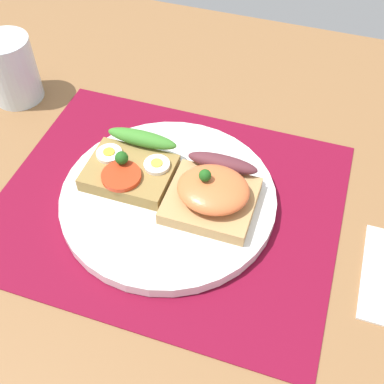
{
  "coord_description": "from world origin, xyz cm",
  "views": [
    {
      "loc": [
        14.46,
        -34.59,
        46.25
      ],
      "look_at": [
        3.0,
        0.0,
        3.28
      ],
      "focal_mm": 45.64,
      "sensor_mm": 36.0,
      "label": 1
    }
  ],
  "objects_px": {
    "sandwich_salmon": "(213,192)",
    "drinking_glass": "(11,69)",
    "plate": "(168,198)",
    "sandwich_egg_tomato": "(131,166)"
  },
  "relations": [
    {
      "from": "plate",
      "to": "sandwich_salmon",
      "type": "height_order",
      "value": "sandwich_salmon"
    },
    {
      "from": "sandwich_salmon",
      "to": "drinking_glass",
      "type": "height_order",
      "value": "drinking_glass"
    },
    {
      "from": "sandwich_egg_tomato",
      "to": "drinking_glass",
      "type": "distance_m",
      "value": 0.25
    },
    {
      "from": "sandwich_salmon",
      "to": "drinking_glass",
      "type": "distance_m",
      "value": 0.36
    },
    {
      "from": "sandwich_salmon",
      "to": "drinking_glass",
      "type": "bearing_deg",
      "value": 160.26
    },
    {
      "from": "sandwich_egg_tomato",
      "to": "sandwich_salmon",
      "type": "height_order",
      "value": "sandwich_salmon"
    },
    {
      "from": "sandwich_egg_tomato",
      "to": "plate",
      "type": "bearing_deg",
      "value": -17.7
    },
    {
      "from": "sandwich_salmon",
      "to": "drinking_glass",
      "type": "xyz_separation_m",
      "value": [
        -0.34,
        0.12,
        0.01
      ]
    },
    {
      "from": "sandwich_egg_tomato",
      "to": "drinking_glass",
      "type": "xyz_separation_m",
      "value": [
        -0.23,
        0.11,
        0.02
      ]
    },
    {
      "from": "sandwich_salmon",
      "to": "plate",
      "type": "bearing_deg",
      "value": -176.0
    }
  ]
}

